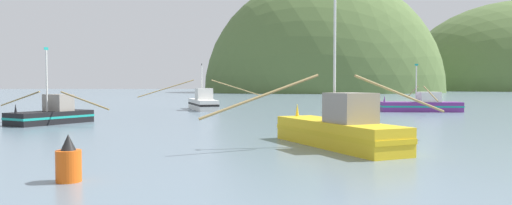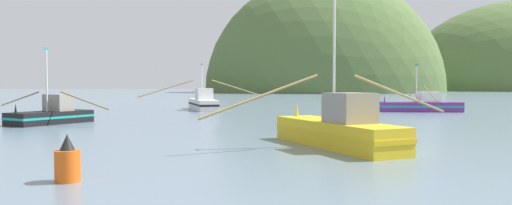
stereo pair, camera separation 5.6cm
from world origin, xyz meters
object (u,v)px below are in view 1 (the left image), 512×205
(fishing_boat_black, at_px, (52,115))
(fishing_boat_white, at_px, (203,103))
(fishing_boat_purple, at_px, (422,105))
(fishing_boat_yellow, at_px, (338,129))
(channel_buoy, at_px, (69,162))

(fishing_boat_black, xyz_separation_m, fishing_boat_white, (9.81, 18.64, 0.15))
(fishing_boat_purple, relative_size, fishing_boat_yellow, 0.91)
(fishing_boat_purple, bearing_deg, fishing_boat_black, 28.52)
(fishing_boat_white, bearing_deg, fishing_boat_yellow, -178.66)
(fishing_boat_purple, distance_m, fishing_boat_yellow, 31.92)
(fishing_boat_purple, height_order, fishing_boat_white, fishing_boat_white)
(fishing_boat_white, bearing_deg, channel_buoy, 164.50)
(fishing_boat_white, distance_m, channel_buoy, 39.95)
(fishing_boat_yellow, xyz_separation_m, fishing_boat_white, (-9.29, 32.34, -0.01))
(fishing_boat_black, xyz_separation_m, fishing_boat_yellow, (19.10, -13.70, 0.16))
(channel_buoy, bearing_deg, fishing_boat_purple, 55.32)
(fishing_boat_purple, distance_m, fishing_boat_black, 37.00)
(fishing_boat_black, distance_m, fishing_boat_white, 21.06)
(fishing_boat_purple, relative_size, fishing_boat_white, 0.81)
(fishing_boat_purple, relative_size, channel_buoy, 7.89)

